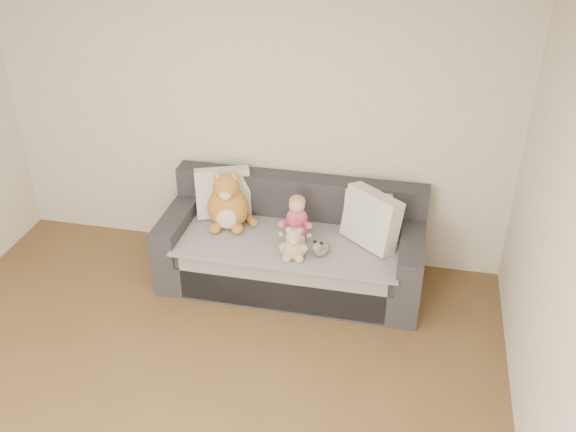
% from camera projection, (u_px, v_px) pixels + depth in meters
% --- Properties ---
extents(room_shell, '(5.00, 5.00, 5.00)m').
position_uv_depth(room_shell, '(156.00, 251.00, 3.72)').
color(room_shell, brown).
rests_on(room_shell, ground).
extents(sofa, '(2.20, 0.94, 0.85)m').
position_uv_depth(sofa, '(293.00, 249.00, 5.52)').
color(sofa, '#28282D').
rests_on(sofa, ground).
extents(cushion_left, '(0.52, 0.37, 0.45)m').
position_uv_depth(cushion_left, '(223.00, 192.00, 5.60)').
color(cushion_left, beige).
rests_on(cushion_left, sofa).
extents(cushion_right_back, '(0.41, 0.21, 0.37)m').
position_uv_depth(cushion_right_back, '(368.00, 210.00, 5.40)').
color(cushion_right_back, beige).
rests_on(cushion_right_back, sofa).
extents(cushion_right_front, '(0.53, 0.48, 0.47)m').
position_uv_depth(cushion_right_front, '(371.00, 219.00, 5.19)').
color(cushion_right_front, beige).
rests_on(cushion_right_front, sofa).
extents(toddler, '(0.28, 0.40, 0.39)m').
position_uv_depth(toddler, '(296.00, 222.00, 5.27)').
color(toddler, '#C84746').
rests_on(toddler, sofa).
extents(plush_cat, '(0.44, 0.40, 0.55)m').
position_uv_depth(plush_cat, '(228.00, 205.00, 5.44)').
color(plush_cat, '#A87225').
rests_on(plush_cat, sofa).
extents(teddy_bear, '(0.23, 0.17, 0.29)m').
position_uv_depth(teddy_bear, '(294.00, 246.00, 5.04)').
color(teddy_bear, tan).
rests_on(teddy_bear, sofa).
extents(plush_cow, '(0.14, 0.21, 0.17)m').
position_uv_depth(plush_cow, '(320.00, 247.00, 5.12)').
color(plush_cow, white).
rests_on(plush_cow, sofa).
extents(sippy_cup, '(0.10, 0.08, 0.12)m').
position_uv_depth(sippy_cup, '(289.00, 245.00, 5.16)').
color(sippy_cup, '#5D3289').
rests_on(sippy_cup, sofa).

